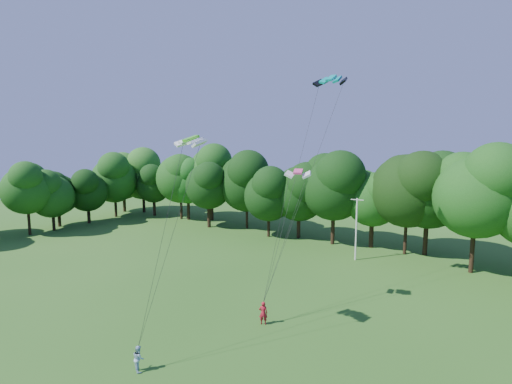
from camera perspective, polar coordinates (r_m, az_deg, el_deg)
The scene contains 9 objects.
utility_pole at distance 46.35m, azimuth 14.13°, elevation -5.04°, with size 1.41×0.33×7.10m.
kite_flyer_left at distance 30.85m, azimuth 1.04°, elevation -16.89°, with size 0.64×0.42×1.75m, color #AA1626.
kite_flyer_right at distance 26.49m, azimuth -16.43°, elevation -21.83°, with size 0.76×0.59×1.57m, color #A4C7E4.
kite_teal at distance 36.20m, azimuth 10.70°, elevation 15.71°, with size 2.84×1.33×0.69m.
kite_green at distance 25.49m, azimuth -9.28°, elevation 7.55°, with size 2.47×1.45×0.45m.
kite_pink at distance 31.03m, azimuth 6.04°, elevation 2.93°, with size 2.21×1.65×0.39m.
tree_back_west at distance 67.89m, azimuth -9.72°, elevation 1.86°, with size 7.65×7.65×11.13m.
tree_back_center at distance 49.83m, azimuth 20.90°, elevation 1.31°, with size 9.48×9.48×13.78m.
tree_flank_west at distance 66.41m, azimuth -27.20°, elevation 0.44°, with size 6.96×6.96×10.12m.
Camera 1 is at (18.64, -10.59, 13.70)m, focal length 28.00 mm.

